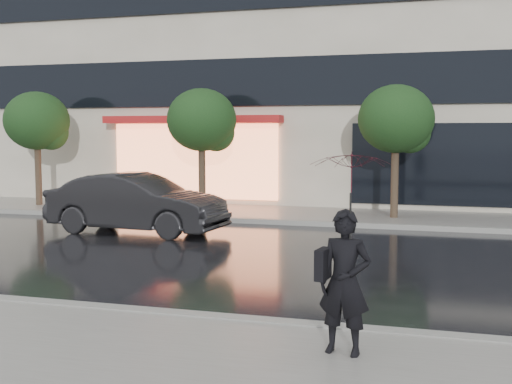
% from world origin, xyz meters
% --- Properties ---
extents(ground, '(120.00, 120.00, 0.00)m').
position_xyz_m(ground, '(0.00, 0.00, 0.00)').
color(ground, black).
rests_on(ground, ground).
extents(sidewalk_near, '(60.00, 4.50, 0.12)m').
position_xyz_m(sidewalk_near, '(0.00, -3.25, 0.06)').
color(sidewalk_near, slate).
rests_on(sidewalk_near, ground).
extents(sidewalk_far, '(60.00, 3.50, 0.12)m').
position_xyz_m(sidewalk_far, '(0.00, 10.25, 0.06)').
color(sidewalk_far, slate).
rests_on(sidewalk_far, ground).
extents(curb_near, '(60.00, 0.25, 0.14)m').
position_xyz_m(curb_near, '(0.00, -1.00, 0.07)').
color(curb_near, gray).
rests_on(curb_near, ground).
extents(curb_far, '(60.00, 0.25, 0.14)m').
position_xyz_m(curb_far, '(0.00, 8.50, 0.07)').
color(curb_far, gray).
rests_on(curb_far, ground).
extents(tree_far_west, '(2.20, 2.20, 3.99)m').
position_xyz_m(tree_far_west, '(-8.94, 10.03, 2.92)').
color(tree_far_west, '#33261C').
rests_on(tree_far_west, ground).
extents(tree_mid_west, '(2.20, 2.20, 3.99)m').
position_xyz_m(tree_mid_west, '(-2.94, 10.03, 2.92)').
color(tree_mid_west, '#33261C').
rests_on(tree_mid_west, ground).
extents(tree_mid_east, '(2.20, 2.20, 3.99)m').
position_xyz_m(tree_mid_east, '(3.06, 10.03, 2.92)').
color(tree_mid_east, '#33261C').
rests_on(tree_mid_east, ground).
extents(parked_car, '(4.82, 2.03, 1.55)m').
position_xyz_m(parked_car, '(-3.30, 6.00, 0.78)').
color(parked_car, black).
rests_on(parked_car, ground).
extents(pedestrian_with_umbrella, '(1.02, 1.03, 2.30)m').
position_xyz_m(pedestrian_with_umbrella, '(3.29, -1.98, 1.61)').
color(pedestrian_with_umbrella, black).
rests_on(pedestrian_with_umbrella, sidewalk_near).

